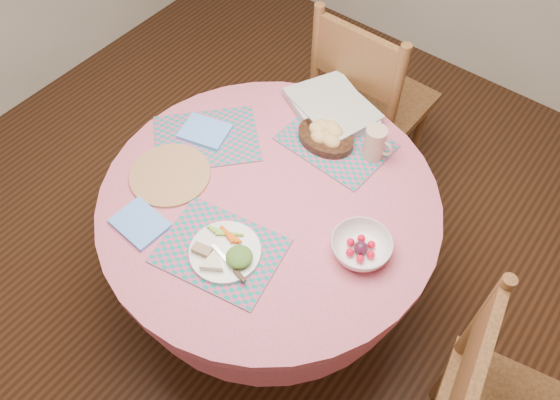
{
  "coord_description": "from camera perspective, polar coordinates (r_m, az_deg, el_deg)",
  "views": [
    {
      "loc": [
        0.75,
        -0.89,
        2.33
      ],
      "look_at": [
        0.05,
        0.0,
        0.78
      ],
      "focal_mm": 35.0,
      "sensor_mm": 36.0,
      "label": 1
    }
  ],
  "objects": [
    {
      "name": "ground",
      "position": [
        2.61,
        -0.88,
        -9.63
      ],
      "size": [
        4.0,
        4.0,
        0.0
      ],
      "primitive_type": "plane",
      "color": "#331C0F",
      "rests_on": "ground"
    },
    {
      "name": "dining_table",
      "position": [
        2.12,
        -1.07,
        -2.91
      ],
      "size": [
        1.24,
        1.24,
        0.75
      ],
      "color": "#D36273",
      "rests_on": "ground"
    },
    {
      "name": "chair_back",
      "position": [
        2.62,
        9.04,
        10.26
      ],
      "size": [
        0.5,
        0.47,
        1.05
      ],
      "rotation": [
        0.0,
        0.0,
        3.12
      ],
      "color": "brown",
      "rests_on": "ground"
    },
    {
      "name": "placemat_front",
      "position": [
        1.85,
        -6.26,
        -5.27
      ],
      "size": [
        0.45,
        0.37,
        0.01
      ],
      "primitive_type": "cube",
      "rotation": [
        0.0,
        0.0,
        0.19
      ],
      "color": "#167D78",
      "rests_on": "dining_table"
    },
    {
      "name": "placemat_left",
      "position": [
        2.16,
        -7.7,
        6.39
      ],
      "size": [
        0.49,
        0.5,
        0.01
      ],
      "primitive_type": "cube",
      "rotation": [
        0.0,
        0.0,
        0.83
      ],
      "color": "#167D78",
      "rests_on": "dining_table"
    },
    {
      "name": "placemat_back",
      "position": [
        2.14,
        5.88,
        6.04
      ],
      "size": [
        0.42,
        0.32,
        0.01
      ],
      "primitive_type": "cube",
      "rotation": [
        0.0,
        0.0,
        -0.06
      ],
      "color": "#167D78",
      "rests_on": "dining_table"
    },
    {
      "name": "wicker_trivet",
      "position": [
        2.06,
        -11.41,
        2.6
      ],
      "size": [
        0.3,
        0.3,
        0.01
      ],
      "primitive_type": "cylinder",
      "color": "olive",
      "rests_on": "dining_table"
    },
    {
      "name": "napkin_near",
      "position": [
        1.95,
        -14.42,
        -2.38
      ],
      "size": [
        0.19,
        0.15,
        0.01
      ],
      "primitive_type": "cube",
      "rotation": [
        0.0,
        0.0,
        -0.07
      ],
      "color": "#639CFF",
      "rests_on": "dining_table"
    },
    {
      "name": "napkin_far",
      "position": [
        2.17,
        -7.86,
        7.12
      ],
      "size": [
        0.21,
        0.18,
        0.01
      ],
      "primitive_type": "cube",
      "rotation": [
        0.0,
        0.0,
        0.27
      ],
      "color": "#639CFF",
      "rests_on": "placemat_left"
    },
    {
      "name": "dinner_plate",
      "position": [
        1.82,
        -5.73,
        -5.52
      ],
      "size": [
        0.24,
        0.25,
        0.05
      ],
      "rotation": [
        0.0,
        0.0,
        0.23
      ],
      "color": "white",
      "rests_on": "placemat_front"
    },
    {
      "name": "bread_bowl",
      "position": [
        2.12,
        4.82,
        6.83
      ],
      "size": [
        0.23,
        0.23,
        0.08
      ],
      "color": "black",
      "rests_on": "placemat_back"
    },
    {
      "name": "latte_mug",
      "position": [
        2.06,
        9.92,
        5.88
      ],
      "size": [
        0.12,
        0.08,
        0.14
      ],
      "color": "tan",
      "rests_on": "placemat_back"
    },
    {
      "name": "fruit_bowl",
      "position": [
        1.83,
        8.46,
        -4.9
      ],
      "size": [
        0.25,
        0.25,
        0.06
      ],
      "rotation": [
        0.0,
        0.0,
        0.27
      ],
      "color": "white",
      "rests_on": "dining_table"
    },
    {
      "name": "newspaper_stack",
      "position": [
        2.24,
        5.38,
        9.61
      ],
      "size": [
        0.43,
        0.39,
        0.04
      ],
      "rotation": [
        0.0,
        0.0,
        -0.47
      ],
      "color": "silver",
      "rests_on": "dining_table"
    }
  ]
}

